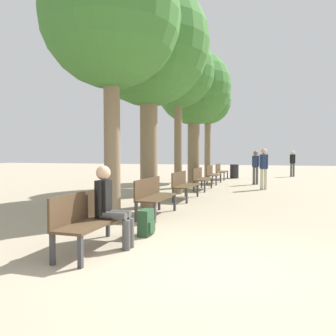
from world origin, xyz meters
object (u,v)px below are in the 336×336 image
tree_row_0 (111,19)px  person_seated (110,204)px  pedestrian_mid (264,166)px  bench_row_4 (212,173)px  bench_row_0 (90,216)px  bench_row_2 (183,183)px  pedestrian_near (256,165)px  bench_row_3 (201,177)px  bench_row_1 (153,194)px  tree_row_1 (149,46)px  backpack (146,223)px  trash_bin (234,171)px  pedestrian_far (293,162)px  tree_row_2 (178,72)px  tree_row_4 (208,102)px  tree_row_3 (194,89)px  bench_row_5 (220,170)px

tree_row_0 → person_seated: tree_row_0 is taller
person_seated → pedestrian_mid: (2.27, 9.61, 0.28)m
bench_row_4 → tree_row_0: size_ratio=0.29×
bench_row_0 → bench_row_2: (0.00, 5.93, 0.00)m
pedestrian_near → bench_row_3: bearing=-123.9°
bench_row_0 → bench_row_1: (0.00, 2.97, 0.00)m
bench_row_1 → bench_row_2: bearing=90.0°
tree_row_1 → backpack: bearing=-70.6°
bench_row_3 → pedestrian_near: (2.10, 3.13, 0.41)m
tree_row_1 → trash_bin: 12.51m
bench_row_0 → pedestrian_far: 18.88m
tree_row_2 → tree_row_4: 6.26m
backpack → bench_row_2: bearing=96.3°
pedestrian_near → tree_row_0: bearing=-104.7°
tree_row_4 → backpack: 13.22m
bench_row_2 → person_seated: bearing=-87.5°
pedestrian_mid → trash_bin: size_ratio=2.03×
tree_row_3 → tree_row_4: tree_row_3 is taller
bench_row_4 → tree_row_3: tree_row_3 is taller
tree_row_2 → bench_row_1: bearing=-82.7°
tree_row_0 → person_seated: 4.12m
bench_row_0 → pedestrian_mid: pedestrian_mid is taller
bench_row_4 → backpack: 10.80m
pedestrian_mid → bench_row_5: bearing=116.6°
tree_row_0 → pedestrian_far: size_ratio=3.46×
bench_row_3 → pedestrian_mid: size_ratio=0.98×
bench_row_1 → tree_row_4: size_ratio=0.30×
bench_row_2 → trash_bin: bearing=86.0°
bench_row_0 → tree_row_1: tree_row_1 is taller
trash_bin → pedestrian_far: bearing=35.0°
bench_row_4 → trash_bin: (0.70, 4.05, -0.11)m
trash_bin → tree_row_2: bearing=-98.3°
tree_row_0 → pedestrian_near: size_ratio=3.57×
trash_bin → bench_row_4: bearing=-99.8°
bench_row_2 → bench_row_3: same height
bench_row_5 → tree_row_1: bearing=-93.0°
tree_row_2 → trash_bin: bearing=81.7°
bench_row_1 → pedestrian_mid: 7.30m
tree_row_1 → backpack: size_ratio=12.99×
pedestrian_near → pedestrian_far: (2.13, 6.36, 0.03)m
bench_row_5 → person_seated: 14.64m
bench_row_5 → pedestrian_far: pedestrian_far is taller
bench_row_4 → tree_row_1: bearing=-94.1°
bench_row_4 → pedestrian_mid: pedestrian_mid is taller
bench_row_0 → bench_row_4: size_ratio=1.00×
bench_row_5 → tree_row_3: 6.24m
person_seated → bench_row_4: bearing=91.2°
tree_row_4 → backpack: bearing=-85.0°
pedestrian_far → pedestrian_near: bearing=-108.5°
bench_row_4 → trash_bin: 4.12m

